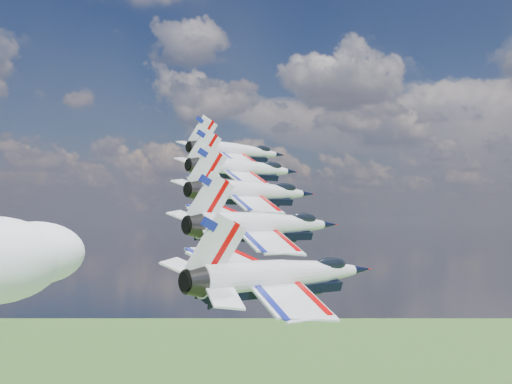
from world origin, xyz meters
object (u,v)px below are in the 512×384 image
Objects in this scene: jet_1 at (247,169)px; jet_0 at (240,151)px; jet_3 at (269,225)px; jet_4 at (289,275)px; jet_2 at (256,192)px.

jet_0 is at bearing 146.76° from jet_1.
jet_4 is at bearing -33.24° from jet_3.
jet_4 is at bearing -33.24° from jet_0.
jet_1 is 11.92m from jet_2.
jet_1 is 35.77m from jet_4.
jet_3 is at bearing -33.24° from jet_0.
jet_2 is at bearing 146.76° from jet_4.
jet_0 is at bearing 146.76° from jet_3.
jet_2 is (15.86, -16.44, -6.83)m from jet_0.
jet_1 is at bearing -33.24° from jet_0.
jet_1 reaches higher than jet_2.
jet_4 is (31.73, -32.88, -13.66)m from jet_0.
jet_3 is 1.00× the size of jet_4.
jet_1 is 23.85m from jet_3.
jet_0 reaches higher than jet_3.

